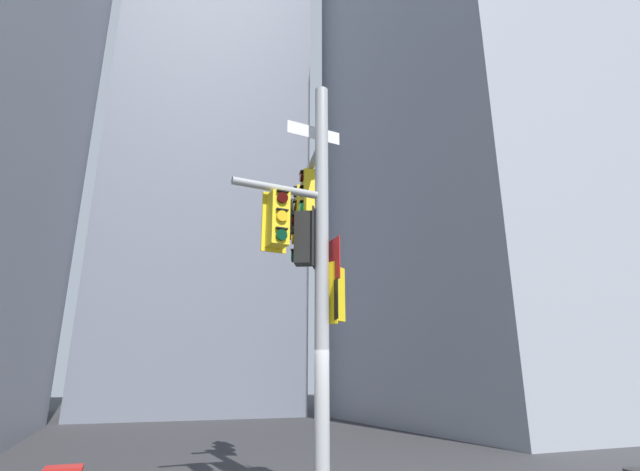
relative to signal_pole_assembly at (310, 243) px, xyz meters
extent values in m
cube|color=#9399A3|center=(15.60, 10.63, 14.00)|extent=(15.72, 15.72, 37.25)
cube|color=slate|center=(0.47, 24.27, 12.90)|extent=(12.40, 12.40, 35.06)
cylinder|color=#9EA0A3|center=(-0.01, -0.66, -0.76)|extent=(0.26, 0.26, 7.74)
cylinder|color=#9EA0A3|center=(0.27, 0.99, 1.89)|extent=(0.71, 3.33, 0.14)
cylinder|color=#9EA0A3|center=(-0.89, -0.72, 0.76)|extent=(1.77, 0.27, 0.14)
cube|color=yellow|center=(0.37, 0.46, 1.29)|extent=(0.11, 0.48, 1.14)
cube|color=yellow|center=(0.18, 0.49, 1.29)|extent=(0.39, 0.39, 1.00)
cylinder|color=#360605|center=(-0.01, 0.53, 1.64)|extent=(0.09, 0.21, 0.20)
cube|color=black|center=(-0.02, 0.53, 1.76)|extent=(0.11, 0.23, 0.02)
cylinder|color=#3C2C06|center=(-0.01, 0.53, 1.29)|extent=(0.09, 0.21, 0.20)
cube|color=black|center=(-0.02, 0.53, 1.41)|extent=(0.11, 0.23, 0.02)
cylinder|color=#19C672|center=(-0.01, 0.53, 0.94)|extent=(0.09, 0.21, 0.20)
cube|color=black|center=(-0.02, 0.53, 1.06)|extent=(0.11, 0.23, 0.02)
cube|color=yellow|center=(0.53, 1.37, 1.29)|extent=(0.11, 0.48, 1.14)
cube|color=yellow|center=(0.34, 1.40, 1.29)|extent=(0.39, 0.39, 1.00)
cylinder|color=#360605|center=(0.14, 1.44, 1.64)|extent=(0.09, 0.21, 0.20)
cube|color=black|center=(0.14, 1.44, 1.76)|extent=(0.11, 0.23, 0.02)
cylinder|color=#3C2C06|center=(0.14, 1.44, 1.29)|extent=(0.09, 0.21, 0.20)
cube|color=black|center=(0.14, 1.44, 1.41)|extent=(0.11, 0.23, 0.02)
cylinder|color=#19C672|center=(0.14, 1.44, 0.94)|extent=(0.09, 0.21, 0.20)
cube|color=black|center=(0.14, 1.44, 1.06)|extent=(0.11, 0.23, 0.02)
cube|color=black|center=(0.68, 2.28, 1.29)|extent=(0.11, 0.48, 1.14)
cube|color=black|center=(0.50, 2.31, 1.29)|extent=(0.39, 0.39, 1.00)
cylinder|color=#360605|center=(0.30, 2.35, 1.64)|extent=(0.09, 0.21, 0.20)
cube|color=black|center=(0.29, 2.35, 1.76)|extent=(0.11, 0.23, 0.02)
cylinder|color=#3C2C06|center=(0.30, 2.35, 1.29)|extent=(0.09, 0.21, 0.20)
cube|color=black|center=(0.29, 2.35, 1.41)|extent=(0.11, 0.23, 0.02)
cylinder|color=#19C672|center=(0.30, 2.35, 0.94)|extent=(0.09, 0.21, 0.20)
cube|color=black|center=(0.29, 2.35, 1.06)|extent=(0.11, 0.23, 0.02)
cube|color=yellow|center=(-0.91, -0.54, 0.16)|extent=(0.48, 0.06, 1.14)
cube|color=yellow|center=(-0.89, -0.72, 0.16)|extent=(0.36, 0.36, 1.00)
cylinder|color=#360605|center=(-0.88, -0.92, 0.51)|extent=(0.20, 0.07, 0.20)
cube|color=black|center=(-0.88, -0.93, 0.63)|extent=(0.22, 0.09, 0.02)
cylinder|color=yellow|center=(-0.88, -0.92, 0.16)|extent=(0.20, 0.07, 0.20)
cube|color=black|center=(-0.88, -0.93, 0.28)|extent=(0.22, 0.09, 0.02)
cylinder|color=#06311C|center=(-0.88, -0.92, -0.19)|extent=(0.20, 0.07, 0.20)
cube|color=black|center=(-0.88, -0.93, -0.07)|extent=(0.22, 0.09, 0.02)
cube|color=yellow|center=(0.11, -0.59, -1.10)|extent=(0.27, 0.43, 1.14)
cube|color=yellow|center=(0.27, -0.49, -1.10)|extent=(0.47, 0.47, 1.00)
cylinder|color=#360605|center=(0.44, -0.39, -0.75)|extent=(0.16, 0.20, 0.20)
cube|color=black|center=(0.44, -0.38, -0.63)|extent=(0.18, 0.23, 0.02)
cylinder|color=yellow|center=(0.44, -0.39, -1.10)|extent=(0.16, 0.20, 0.20)
cube|color=black|center=(0.44, -0.38, -0.98)|extent=(0.18, 0.23, 0.02)
cylinder|color=#06311C|center=(0.44, -0.39, -1.45)|extent=(0.16, 0.20, 0.20)
cube|color=black|center=(0.44, -0.38, -1.33)|extent=(0.18, 0.23, 0.02)
cube|color=black|center=(-0.14, -0.60, -0.08)|extent=(0.25, 0.44, 1.14)
cube|color=black|center=(-0.31, -0.51, -0.08)|extent=(0.46, 0.46, 1.00)
cylinder|color=#360605|center=(-0.48, -0.41, 0.27)|extent=(0.15, 0.20, 0.20)
cube|color=black|center=(-0.49, -0.41, 0.39)|extent=(0.17, 0.23, 0.02)
cylinder|color=yellow|center=(-0.48, -0.41, -0.08)|extent=(0.15, 0.20, 0.20)
cube|color=black|center=(-0.49, -0.41, 0.04)|extent=(0.17, 0.23, 0.02)
cylinder|color=#06311C|center=(-0.48, -0.41, -0.43)|extent=(0.15, 0.20, 0.20)
cube|color=black|center=(-0.49, -0.41, -0.31)|extent=(0.17, 0.23, 0.02)
cube|color=white|center=(-0.05, -0.31, 2.30)|extent=(1.20, 0.13, 0.28)
cube|color=#19479E|center=(-0.05, -0.31, 2.30)|extent=(1.16, 0.12, 0.24)
cube|color=red|center=(0.21, -0.66, -0.49)|extent=(0.02, 0.64, 0.80)
cube|color=white|center=(0.21, -0.66, -0.49)|extent=(0.02, 0.60, 0.76)
cube|color=black|center=(0.20, -0.70, -1.25)|extent=(0.11, 0.60, 0.72)
cube|color=white|center=(0.20, -0.70, -1.25)|extent=(0.10, 0.55, 0.68)
camera|label=1|loc=(-3.21, -8.59, -2.63)|focal=26.76mm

